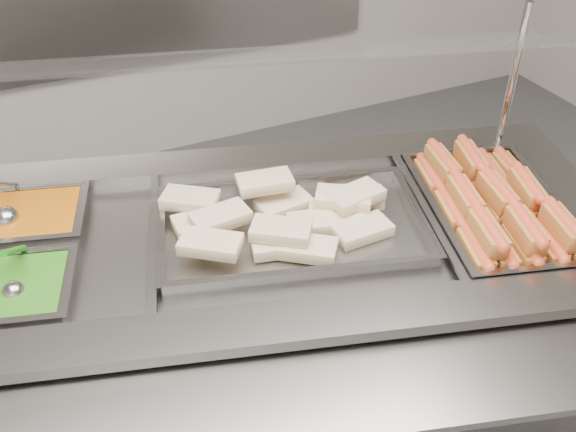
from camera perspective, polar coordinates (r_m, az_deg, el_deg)
name	(u,v)px	position (r m, az deg, el deg)	size (l,w,h in m)	color
steam_counter	(272,342)	(2.14, -1.45, -11.15)	(2.19, 1.41, 0.97)	gray
tray_rail	(302,394)	(1.46, 1.26, -15.50)	(1.94, 0.89, 0.06)	gray
sneeze_guard	(256,60)	(1.82, -2.89, 13.65)	(1.79, 0.78, 0.47)	silver
pan_hotdogs	(492,216)	(2.01, 17.67, 0.02)	(0.51, 0.67, 0.11)	gray
pan_wraps	(292,230)	(1.83, 0.33, -1.29)	(0.82, 0.61, 0.08)	gray
pan_beans	(28,226)	(2.02, -22.14, -0.85)	(0.38, 0.34, 0.11)	gray
pan_peas	(7,300)	(1.79, -23.73, -6.85)	(0.38, 0.34, 0.11)	gray
hotdogs_in_buns	(495,203)	(1.98, 17.89, 1.10)	(0.46, 0.62, 0.13)	#A75623
tortilla_wraps	(288,216)	(1.83, 0.01, -0.01)	(0.67, 0.48, 0.10)	beige
ladle	(7,217)	(1.99, -23.73, -0.06)	(0.09, 0.20, 0.16)	#A7A8AC
serving_spoon	(14,285)	(1.74, -23.17, -5.62)	(0.08, 0.19, 0.15)	#A7A8AC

